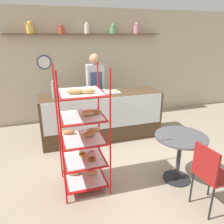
{
  "coord_description": "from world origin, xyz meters",
  "views": [
    {
      "loc": [
        -1.09,
        -3.04,
        2.12
      ],
      "look_at": [
        0.0,
        0.39,
        0.83
      ],
      "focal_mm": 35.0,
      "sensor_mm": 36.0,
      "label": 1
    }
  ],
  "objects": [
    {
      "name": "ground_plane",
      "position": [
        0.0,
        0.0,
        0.0
      ],
      "size": [
        14.0,
        14.0,
        0.0
      ],
      "primitive_type": "plane",
      "color": "gray"
    },
    {
      "name": "cafe_chair",
      "position": [
        0.71,
        -1.27,
        0.56
      ],
      "size": [
        0.42,
        0.42,
        0.9
      ],
      "rotation": [
        0.0,
        0.0,
        7.96
      ],
      "color": "black",
      "rests_on": "ground_plane"
    },
    {
      "name": "display_counter",
      "position": [
        0.0,
        1.1,
        0.49
      ],
      "size": [
        2.47,
        0.67,
        0.97
      ],
      "color": "#4C3823",
      "rests_on": "ground_plane"
    },
    {
      "name": "donut_tray_counter",
      "position": [
        0.13,
        1.19,
        0.99
      ],
      "size": [
        0.52,
        0.32,
        0.05
      ],
      "color": "white",
      "rests_on": "display_counter"
    },
    {
      "name": "back_wall",
      "position": [
        -0.0,
        2.43,
        1.37
      ],
      "size": [
        10.0,
        0.3,
        2.7
      ],
      "color": "beige",
      "rests_on": "ground_plane"
    },
    {
      "name": "person_worker",
      "position": [
        0.01,
        1.66,
        0.96
      ],
      "size": [
        0.37,
        0.23,
        1.72
      ],
      "color": "#282833",
      "rests_on": "ground_plane"
    },
    {
      "name": "coffee_carafe",
      "position": [
        -0.91,
        1.05,
        1.14
      ],
      "size": [
        0.11,
        0.11,
        0.34
      ],
      "color": "gray",
      "rests_on": "display_counter"
    },
    {
      "name": "cafe_table",
      "position": [
        0.72,
        -0.64,
        0.55
      ],
      "size": [
        0.75,
        0.75,
        0.73
      ],
      "color": "#262628",
      "rests_on": "ground_plane"
    },
    {
      "name": "pastry_rack",
      "position": [
        -0.65,
        -0.36,
        0.77
      ],
      "size": [
        0.62,
        0.61,
        1.76
      ],
      "color": "#B71414",
      "rests_on": "ground_plane"
    }
  ]
}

